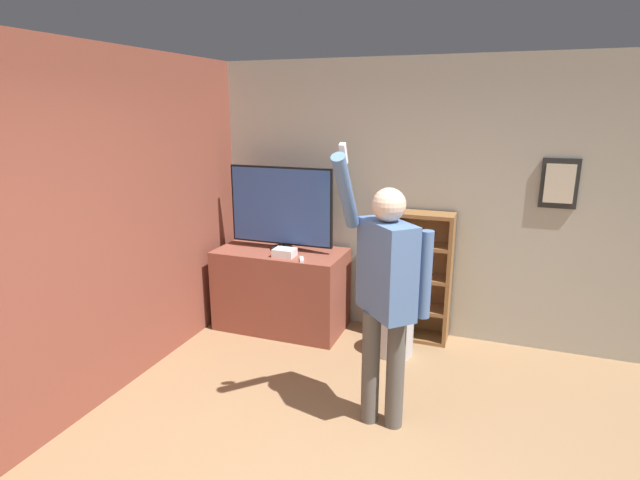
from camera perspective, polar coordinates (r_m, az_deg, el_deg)
The scene contains 9 objects.
wall_back at distance 4.97m, azimuth 11.43°, elevation 4.33°, with size 6.11×0.09×2.70m.
wall_side_brick at distance 4.52m, azimuth -18.98°, elevation 2.75°, with size 0.06×4.37×2.70m.
tv_ledge at distance 5.20m, azimuth -4.44°, elevation -5.62°, with size 1.30×0.66×0.84m.
television at distance 4.99m, azimuth -4.48°, elevation 3.71°, with size 1.08×0.22×0.84m.
game_console at distance 4.86m, azimuth -4.08°, elevation -1.44°, with size 0.21×0.16×0.08m.
remote_loose at distance 4.73m, azimuth -2.11°, elevation -2.23°, with size 0.09×0.14×0.02m.
bookshelf at distance 5.00m, azimuth 10.03°, elevation -4.34°, with size 0.70×0.28×1.28m.
person at distance 3.44m, azimuth 7.52°, elevation -5.25°, with size 0.61×0.57×2.04m.
waste_bin at distance 4.78m, azimuth 8.47°, elevation -10.49°, with size 0.36×0.36×0.40m.
Camera 1 is at (0.74, -2.03, 2.25)m, focal length 28.00 mm.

